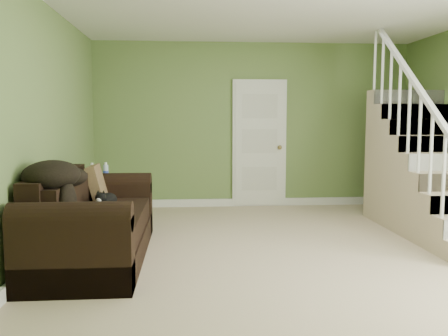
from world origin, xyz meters
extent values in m
cube|color=#C9B491|center=(0.00, 0.00, 0.00)|extent=(5.00, 5.50, 0.01)
cube|color=olive|center=(0.00, 2.75, 1.30)|extent=(5.00, 0.04, 2.60)
cube|color=olive|center=(0.00, -2.75, 1.30)|extent=(5.00, 0.04, 2.60)
cube|color=olive|center=(-2.50, 0.00, 1.30)|extent=(0.04, 5.50, 2.60)
cube|color=white|center=(0.00, 2.72, 0.06)|extent=(5.00, 0.04, 0.12)
cube|color=white|center=(-2.47, 0.00, 0.06)|extent=(0.04, 5.50, 0.12)
cube|color=white|center=(0.10, 2.71, 1.01)|extent=(0.86, 0.05, 2.02)
cube|color=white|center=(0.10, 2.69, 1.00)|extent=(0.78, 0.04, 1.96)
sphere|color=olive|center=(0.42, 2.65, 0.95)|extent=(0.07, 0.07, 0.07)
cylinder|color=white|center=(1.55, -0.19, 0.85)|extent=(0.04, 0.04, 0.90)
cylinder|color=white|center=(1.55, 0.08, 1.05)|extent=(0.04, 0.04, 0.90)
cylinder|color=white|center=(1.55, 0.35, 1.25)|extent=(0.04, 0.04, 0.90)
cube|color=#C9B491|center=(2.00, 0.62, 0.50)|extent=(1.00, 0.27, 1.00)
cylinder|color=white|center=(1.55, 0.62, 1.45)|extent=(0.04, 0.04, 0.90)
cube|color=#C9B491|center=(2.00, 0.89, 0.60)|extent=(1.00, 0.27, 1.20)
cylinder|color=white|center=(1.55, 0.89, 1.65)|extent=(0.04, 0.04, 0.90)
cube|color=#C9B491|center=(2.00, 1.16, 0.70)|extent=(1.00, 0.27, 1.40)
cylinder|color=white|center=(1.55, 1.16, 1.85)|extent=(0.04, 0.04, 0.90)
cube|color=#C9B491|center=(2.00, 1.43, 0.80)|extent=(1.00, 0.27, 1.60)
cylinder|color=white|center=(1.55, 1.43, 2.05)|extent=(0.04, 0.04, 0.90)
cube|color=#C9B491|center=(2.00, 1.70, 0.90)|extent=(1.00, 0.27, 1.80)
cylinder|color=white|center=(1.55, 1.70, 2.25)|extent=(0.04, 0.04, 0.90)
cube|color=white|center=(1.55, 0.62, 1.90)|extent=(0.06, 2.46, 1.84)
cube|color=black|center=(-1.97, -0.03, 0.13)|extent=(0.96, 2.23, 0.25)
cube|color=black|center=(-1.87, -0.03, 0.36)|extent=(0.73, 1.68, 0.22)
cube|color=black|center=(-1.97, -1.01, 0.31)|extent=(0.96, 0.25, 0.63)
cube|color=black|center=(-1.97, 0.96, 0.31)|extent=(0.96, 0.25, 0.63)
cylinder|color=black|center=(-1.97, -1.01, 0.63)|extent=(0.96, 0.25, 0.25)
cylinder|color=black|center=(-1.97, 0.96, 0.63)|extent=(0.96, 0.25, 0.25)
cube|color=black|center=(-2.35, -0.03, 0.56)|extent=(0.20, 1.72, 0.64)
cube|color=black|center=(-2.19, -0.03, 0.64)|extent=(0.14, 1.66, 0.35)
cube|color=black|center=(-2.14, 1.22, 0.32)|extent=(0.54, 0.54, 0.63)
cylinder|color=white|center=(-2.23, 1.15, 0.73)|extent=(0.06, 0.06, 0.20)
cylinder|color=blue|center=(-2.23, 1.15, 0.73)|extent=(0.07, 0.07, 0.05)
cylinder|color=white|center=(-2.23, 1.15, 0.85)|extent=(0.03, 0.03, 0.03)
cylinder|color=white|center=(-2.07, 1.20, 0.73)|extent=(0.06, 0.06, 0.20)
cylinder|color=blue|center=(-2.07, 1.20, 0.73)|extent=(0.07, 0.07, 0.05)
cylinder|color=white|center=(-2.07, 1.20, 0.85)|extent=(0.03, 0.03, 0.03)
ellipsoid|color=black|center=(-1.88, 0.17, 0.56)|extent=(0.24, 0.33, 0.16)
ellipsoid|color=white|center=(-1.88, 0.10, 0.53)|extent=(0.12, 0.15, 0.08)
sphere|color=black|center=(-1.88, 0.02, 0.61)|extent=(0.14, 0.14, 0.11)
ellipsoid|color=white|center=(-1.88, -0.03, 0.59)|extent=(0.07, 0.06, 0.05)
cone|color=black|center=(-1.91, 0.03, 0.67)|extent=(0.05, 0.05, 0.05)
cone|color=black|center=(-1.85, 0.03, 0.67)|extent=(0.05, 0.05, 0.05)
cylinder|color=black|center=(-1.80, 0.29, 0.49)|extent=(0.03, 0.23, 0.03)
ellipsoid|color=gold|center=(-1.84, -0.42, 0.50)|extent=(0.09, 0.18, 0.05)
cube|color=#4C2E1E|center=(-2.07, 0.61, 0.67)|extent=(0.22, 0.44, 0.44)
ellipsoid|color=black|center=(-2.25, -0.53, 0.91)|extent=(0.55, 0.69, 0.26)
camera|label=1|loc=(-1.05, -4.78, 1.41)|focal=38.00mm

